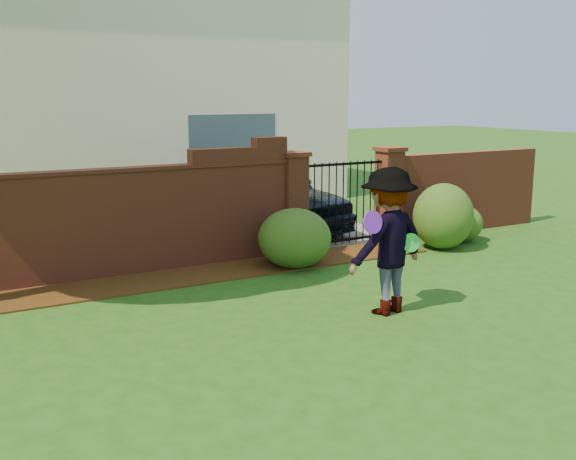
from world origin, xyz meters
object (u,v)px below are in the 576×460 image
frisbee_purple (373,222)px  frisbee_green (411,243)px  car (271,195)px  man (390,242)px

frisbee_purple → frisbee_green: (0.64, 0.02, -0.34)m
car → man: size_ratio=2.32×
car → frisbee_green: (-1.01, -5.86, 0.20)m
car → frisbee_green: 5.95m
frisbee_green → frisbee_purple: bearing=-178.5°
frisbee_green → man: bearing=147.3°
frisbee_purple → frisbee_green: bearing=1.5°
car → frisbee_purple: size_ratio=15.48×
man → frisbee_purple: (-0.41, -0.17, 0.33)m
car → frisbee_green: car is taller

